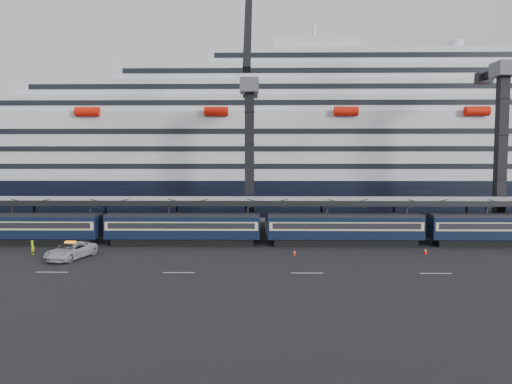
% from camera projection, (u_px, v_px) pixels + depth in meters
% --- Properties ---
extents(ground, '(260.00, 260.00, 0.00)m').
position_uv_depth(ground, '(441.00, 264.00, 46.40)').
color(ground, black).
rests_on(ground, ground).
extents(train, '(133.05, 3.00, 4.05)m').
position_uv_depth(train, '(372.00, 228.00, 56.29)').
color(train, black).
rests_on(train, ground).
extents(canopy, '(130.00, 6.25, 5.53)m').
position_uv_depth(canopy, '(400.00, 200.00, 60.00)').
color(canopy, gray).
rests_on(canopy, ground).
extents(cruise_ship, '(214.09, 28.84, 34.00)m').
position_uv_depth(cruise_ship, '(347.00, 151.00, 91.43)').
color(cruise_ship, black).
rests_on(cruise_ship, ground).
extents(crane_dark_near, '(4.50, 17.75, 35.08)m').
position_uv_depth(crane_dark_near, '(249.00, 150.00, 64.38)').
color(crane_dark_near, '#46494D').
rests_on(crane_dark_near, ground).
extents(crane_dark_mid, '(4.50, 18.24, 39.64)m').
position_uv_depth(crane_dark_mid, '(503.00, 140.00, 62.81)').
color(crane_dark_mid, '#46494D').
rests_on(crane_dark_mid, ground).
extents(pickup_truck, '(4.38, 6.79, 1.74)m').
position_uv_depth(pickup_truck, '(71.00, 251.00, 48.76)').
color(pickup_truck, '#AAADB1').
rests_on(pickup_truck, ground).
extents(worker, '(0.70, 0.65, 1.60)m').
position_uv_depth(worker, '(33.00, 247.00, 50.93)').
color(worker, '#D4EC0C').
rests_on(worker, ground).
extents(traffic_cone_b, '(0.43, 0.43, 0.87)m').
position_uv_depth(traffic_cone_b, '(77.00, 247.00, 52.94)').
color(traffic_cone_b, red).
rests_on(traffic_cone_b, ground).
extents(traffic_cone_c, '(0.34, 0.34, 0.68)m').
position_uv_depth(traffic_cone_c, '(294.00, 252.00, 50.52)').
color(traffic_cone_c, red).
rests_on(traffic_cone_c, ground).
extents(traffic_cone_d, '(0.37, 0.37, 0.75)m').
position_uv_depth(traffic_cone_d, '(425.00, 251.00, 51.28)').
color(traffic_cone_d, red).
rests_on(traffic_cone_d, ground).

